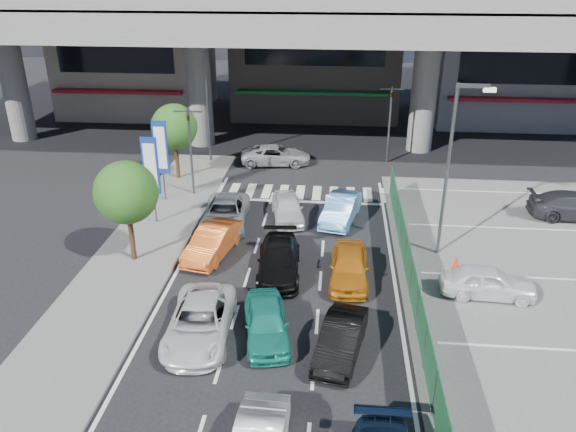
# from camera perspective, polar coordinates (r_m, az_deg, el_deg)

# --- Properties ---
(ground) EXTENTS (120.00, 120.00, 0.00)m
(ground) POSITION_cam_1_polar(r_m,az_deg,el_deg) (22.04, -1.24, -10.44)
(ground) COLOR black
(ground) RESTS_ON ground
(parking_lot) EXTENTS (12.00, 28.00, 0.06)m
(parking_lot) POSITION_cam_1_polar(r_m,az_deg,el_deg) (25.20, 25.32, -8.11)
(parking_lot) COLOR #575755
(parking_lot) RESTS_ON ground
(sidewalk_left) EXTENTS (4.00, 30.00, 0.12)m
(sidewalk_left) POSITION_cam_1_polar(r_m,az_deg,el_deg) (26.87, -15.30, -4.29)
(sidewalk_left) COLOR #575755
(sidewalk_left) RESTS_ON ground
(fence_run) EXTENTS (0.16, 22.00, 1.80)m
(fence_run) POSITION_cam_1_polar(r_m,az_deg,el_deg) (22.50, 12.69, -7.57)
(fence_run) COLOR #1C522F
(fence_run) RESTS_ON ground
(expressway) EXTENTS (64.00, 14.00, 10.75)m
(expressway) POSITION_cam_1_polar(r_m,az_deg,el_deg) (40.15, 2.34, 19.06)
(expressway) COLOR #61615D
(expressway) RESTS_ON ground
(building_west) EXTENTS (12.00, 10.90, 13.00)m
(building_west) POSITION_cam_1_polar(r_m,az_deg,el_deg) (53.42, -15.30, 17.20)
(building_west) COLOR #A59A85
(building_west) RESTS_ON ground
(building_center) EXTENTS (14.00, 10.90, 15.00)m
(building_center) POSITION_cam_1_polar(r_m,az_deg,el_deg) (51.18, 3.02, 18.82)
(building_center) COLOR gray
(building_center) RESTS_ON ground
(building_east) EXTENTS (12.00, 10.90, 12.00)m
(building_east) POSITION_cam_1_polar(r_m,az_deg,el_deg) (52.20, 21.47, 15.70)
(building_east) COLOR gray
(building_east) RESTS_ON ground
(traffic_light_left) EXTENTS (1.60, 1.24, 5.20)m
(traffic_light_left) POSITION_cam_1_polar(r_m,az_deg,el_deg) (32.25, -10.01, 8.57)
(traffic_light_left) COLOR #595B60
(traffic_light_left) RESTS_ON ground
(traffic_light_right) EXTENTS (1.60, 1.24, 5.20)m
(traffic_light_right) POSITION_cam_1_polar(r_m,az_deg,el_deg) (38.08, 10.40, 11.00)
(traffic_light_right) COLOR #595B60
(traffic_light_right) RESTS_ON ground
(street_lamp_right) EXTENTS (1.65, 0.22, 8.00)m
(street_lamp_right) POSITION_cam_1_polar(r_m,az_deg,el_deg) (25.68, 16.42, 5.72)
(street_lamp_right) COLOR #595B60
(street_lamp_right) RESTS_ON ground
(street_lamp_left) EXTENTS (1.65, 0.22, 8.00)m
(street_lamp_left) POSITION_cam_1_polar(r_m,az_deg,el_deg) (37.73, -7.98, 12.34)
(street_lamp_left) COLOR #595B60
(street_lamp_left) RESTS_ON ground
(signboard_near) EXTENTS (0.80, 0.14, 4.70)m
(signboard_near) POSITION_cam_1_polar(r_m,az_deg,el_deg) (29.16, -13.75, 4.70)
(signboard_near) COLOR #595B60
(signboard_near) RESTS_ON ground
(signboard_far) EXTENTS (0.80, 0.14, 4.70)m
(signboard_far) POSITION_cam_1_polar(r_m,az_deg,el_deg) (31.97, -12.79, 6.55)
(signboard_far) COLOR #595B60
(signboard_far) RESTS_ON ground
(tree_near) EXTENTS (2.80, 2.80, 4.80)m
(tree_near) POSITION_cam_1_polar(r_m,az_deg,el_deg) (25.48, -16.13, 2.28)
(tree_near) COLOR #382314
(tree_near) RESTS_ON ground
(tree_far) EXTENTS (2.80, 2.80, 4.80)m
(tree_far) POSITION_cam_1_polar(r_m,az_deg,el_deg) (35.14, -11.47, 8.85)
(tree_far) COLOR #382314
(tree_far) RESTS_ON ground
(sedan_white_mid_left) EXTENTS (2.49, 4.93, 1.34)m
(sedan_white_mid_left) POSITION_cam_1_polar(r_m,az_deg,el_deg) (20.99, -8.96, -10.56)
(sedan_white_mid_left) COLOR silver
(sedan_white_mid_left) RESTS_ON ground
(taxi_teal_mid) EXTENTS (2.29, 4.11, 1.32)m
(taxi_teal_mid) POSITION_cam_1_polar(r_m,az_deg,el_deg) (20.75, -2.21, -10.74)
(taxi_teal_mid) COLOR #1A8573
(taxi_teal_mid) RESTS_ON ground
(hatch_black_mid_right) EXTENTS (2.06, 3.99, 1.25)m
(hatch_black_mid_right) POSITION_cam_1_polar(r_m,az_deg,el_deg) (20.06, 5.39, -12.37)
(hatch_black_mid_right) COLOR black
(hatch_black_mid_right) RESTS_ON ground
(taxi_orange_left) EXTENTS (2.30, 4.40, 1.38)m
(taxi_orange_left) POSITION_cam_1_polar(r_m,az_deg,el_deg) (26.35, -7.66, -2.62)
(taxi_orange_left) COLOR orange
(taxi_orange_left) RESTS_ON ground
(sedan_black_mid) EXTENTS (2.16, 4.64, 1.31)m
(sedan_black_mid) POSITION_cam_1_polar(r_m,az_deg,el_deg) (24.67, -0.94, -4.49)
(sedan_black_mid) COLOR black
(sedan_black_mid) RESTS_ON ground
(taxi_orange_right) EXTENTS (1.70, 4.08, 1.38)m
(taxi_orange_right) POSITION_cam_1_polar(r_m,az_deg,el_deg) (24.26, 6.23, -5.10)
(taxi_orange_right) COLOR #C16D14
(taxi_orange_right) RESTS_ON ground
(wagon_silver_front_left) EXTENTS (2.54, 4.96, 1.34)m
(wagon_silver_front_left) POSITION_cam_1_polar(r_m,az_deg,el_deg) (29.23, -6.41, 0.25)
(wagon_silver_front_left) COLOR #9CA0A4
(wagon_silver_front_left) RESTS_ON ground
(sedan_white_front_mid) EXTENTS (2.25, 4.06, 1.31)m
(sedan_white_front_mid) POSITION_cam_1_polar(r_m,az_deg,el_deg) (29.75, -0.05, 0.83)
(sedan_white_front_mid) COLOR silver
(sedan_white_front_mid) RESTS_ON ground
(kei_truck_front_right) EXTENTS (2.34, 4.41, 1.38)m
(kei_truck_front_right) POSITION_cam_1_polar(r_m,az_deg,el_deg) (29.67, 5.41, 0.73)
(kei_truck_front_right) COLOR #619FDE
(kei_truck_front_right) RESTS_ON ground
(crossing_wagon_silver) EXTENTS (4.83, 2.56, 1.29)m
(crossing_wagon_silver) POSITION_cam_1_polar(r_m,az_deg,el_deg) (37.99, -1.26, 6.20)
(crossing_wagon_silver) COLOR #9B9DA2
(crossing_wagon_silver) RESTS_ON ground
(parked_sedan_white) EXTENTS (3.90, 1.76, 1.30)m
(parked_sedan_white) POSITION_cam_1_polar(r_m,az_deg,el_deg) (24.38, 19.68, -6.32)
(parked_sedan_white) COLOR white
(parked_sedan_white) RESTS_ON parking_lot
(parked_sedan_dgrey) EXTENTS (4.87, 2.10, 1.40)m
(parked_sedan_dgrey) POSITION_cam_1_polar(r_m,az_deg,el_deg) (33.40, 27.19, 0.91)
(parked_sedan_dgrey) COLOR #2F3035
(parked_sedan_dgrey) RESTS_ON parking_lot
(traffic_cone) EXTENTS (0.44, 0.44, 0.77)m
(traffic_cone) POSITION_cam_1_polar(r_m,az_deg,el_deg) (25.88, 16.69, -4.68)
(traffic_cone) COLOR red
(traffic_cone) RESTS_ON parking_lot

